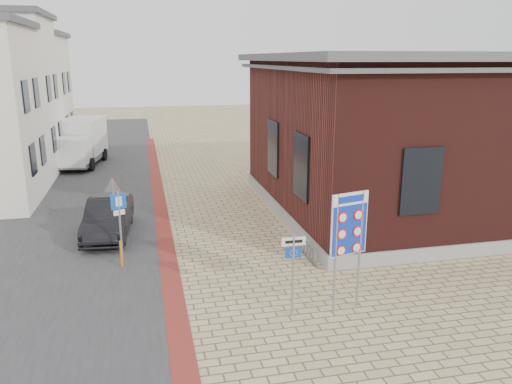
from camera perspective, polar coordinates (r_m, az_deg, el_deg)
name	(u,v)px	position (r m, az deg, el deg)	size (l,w,h in m)	color
ground	(244,294)	(14.74, -1.39, -11.57)	(120.00, 120.00, 0.00)	tan
road_strip	(91,182)	(28.84, -18.31, 1.05)	(7.00, 60.00, 0.02)	#38383A
curb_strip	(160,203)	(23.86, -10.95, -1.27)	(0.60, 40.00, 0.02)	maroon
brick_building	(411,131)	(23.26, 17.27, 6.67)	(13.00, 13.00, 6.80)	gray
townhouse_far	(13,96)	(37.94, -26.05, 9.86)	(7.40, 6.40, 8.30)	silver
bike_rack	(307,250)	(17.22, 5.85, -6.65)	(0.08, 1.80, 0.60)	slate
sedan	(108,217)	(19.96, -16.52, -2.75)	(1.51, 4.34, 1.43)	black
box_truck	(80,142)	(33.52, -19.45, 5.40)	(3.08, 5.79, 2.88)	slate
border_sign	(349,226)	(13.20, 10.60, -3.85)	(1.10, 0.32, 3.29)	gray
essen_sign	(293,261)	(13.00, 4.27, -7.90)	(0.63, 0.07, 2.34)	gray
parking_sign	(119,214)	(17.12, -15.35, -2.44)	(0.50, 0.24, 2.39)	gray
yield_sign	(113,192)	(19.58, -15.98, -0.02)	(0.78, 0.30, 2.26)	gray
bollard	(121,254)	(16.91, -15.15, -6.86)	(0.08, 0.08, 0.89)	orange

